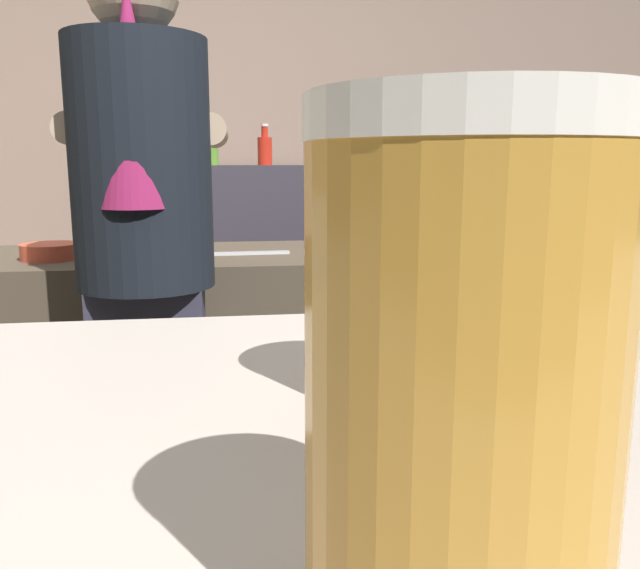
{
  "coord_description": "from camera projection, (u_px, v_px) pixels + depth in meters",
  "views": [
    {
      "loc": [
        0.2,
        -1.33,
        1.22
      ],
      "look_at": [
        0.28,
        -0.75,
        1.11
      ],
      "focal_mm": 36.29,
      "sensor_mm": 36.0,
      "label": 1
    }
  ],
  "objects": [
    {
      "name": "prep_counter",
      "position": [
        277.0,
        387.0,
        2.21
      ],
      "size": [
        2.1,
        0.6,
        0.94
      ],
      "primitive_type": "cube",
      "color": "#483C2F",
      "rests_on": "ground"
    },
    {
      "name": "bartender",
      "position": [
        145.0,
        250.0,
        1.62
      ],
      "size": [
        0.43,
        0.51,
        1.74
      ],
      "rotation": [
        0.0,
        0.0,
        1.55
      ],
      "color": "#323040",
      "rests_on": "ground"
    },
    {
      "name": "chefs_knife",
      "position": [
        252.0,
        253.0,
        2.07
      ],
      "size": [
        0.24,
        0.04,
        0.01
      ],
      "primitive_type": "cube",
      "rotation": [
        0.0,
        0.0,
        0.04
      ],
      "color": "silver",
      "rests_on": "prep_counter"
    },
    {
      "name": "wall_back",
      "position": [
        188.0,
        138.0,
        3.38
      ],
      "size": [
        5.2,
        0.1,
        2.7
      ],
      "primitive_type": "cube",
      "color": "gray",
      "rests_on": "ground"
    },
    {
      "name": "pint_glass_near",
      "position": [
        461.0,
        382.0,
        0.17
      ],
      "size": [
        0.08,
        0.08,
        0.15
      ],
      "color": "#C48831",
      "rests_on": "bar_counter"
    },
    {
      "name": "pint_glass_far",
      "position": [
        430.0,
        277.0,
        0.34
      ],
      "size": [
        0.08,
        0.08,
        0.14
      ],
      "color": "#BA7425",
      "rests_on": "bar_counter"
    },
    {
      "name": "bottle_olive_oil",
      "position": [
        212.0,
        147.0,
        3.07
      ],
      "size": [
        0.06,
        0.06,
        0.22
      ],
      "color": "#568A2D",
      "rests_on": "back_shelf"
    },
    {
      "name": "knife_block",
      "position": [
        375.0,
        217.0,
        2.23
      ],
      "size": [
        0.1,
        0.08,
        0.29
      ],
      "color": "brown",
      "rests_on": "prep_counter"
    },
    {
      "name": "bottle_soy",
      "position": [
        265.0,
        149.0,
        3.13
      ],
      "size": [
        0.07,
        0.07,
        0.2
      ],
      "color": "red",
      "rests_on": "back_shelf"
    },
    {
      "name": "back_shelf",
      "position": [
        244.0,
        286.0,
        3.28
      ],
      "size": [
        0.81,
        0.36,
        1.21
      ],
      "primitive_type": "cube",
      "color": "#36323B",
      "rests_on": "ground"
    },
    {
      "name": "mixing_bowl",
      "position": [
        50.0,
        251.0,
        1.96
      ],
      "size": [
        0.17,
        0.17,
        0.05
      ],
      "primitive_type": "cylinder",
      "color": "#CF4D34",
      "rests_on": "prep_counter"
    }
  ]
}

